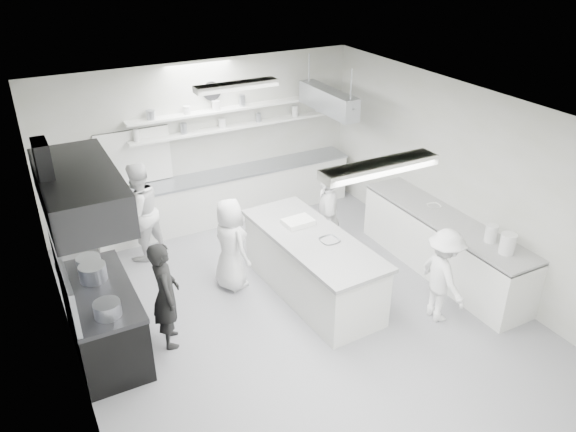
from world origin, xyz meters
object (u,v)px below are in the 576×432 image
back_counter (227,196)px  right_counter (443,246)px  cook_back (139,212)px  cook_stove (166,295)px  stove (104,322)px  prep_island (312,267)px

back_counter → right_counter: 4.13m
cook_back → right_counter: bearing=122.6°
right_counter → cook_stove: 4.49m
back_counter → cook_back: cook_back is taller
stove → prep_island: prep_island is taller
right_counter → cook_stove: bearing=175.4°
back_counter → stove: bearing=-136.0°
right_counter → stove: bearing=173.5°
back_counter → right_counter: bearing=-55.3°
back_counter → prep_island: (0.17, -2.95, 0.01)m
right_counter → cook_stove: size_ratio=2.14×
stove → cook_back: size_ratio=1.05×
back_counter → cook_stove: cook_stove is taller
back_counter → prep_island: prep_island is taller
stove → back_counter: 4.03m
stove → prep_island: 3.07m
cook_stove → prep_island: bearing=-77.0°
stove → right_counter: size_ratio=0.55×
right_counter → prep_island: bearing=168.3°
back_counter → right_counter: right_counter is taller
cook_back → prep_island: bearing=107.0°
stove → right_counter: (5.25, -0.60, 0.02)m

